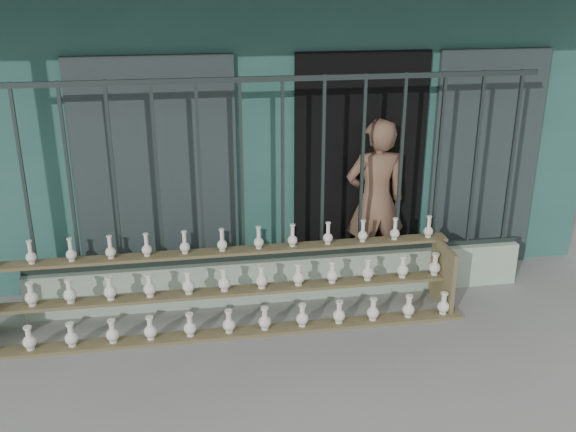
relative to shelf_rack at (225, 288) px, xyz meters
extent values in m
plane|color=slate|center=(0.61, -0.88, -0.36)|extent=(60.00, 60.00, 0.00)
cube|color=#275249|center=(0.61, 3.42, 1.24)|extent=(7.00, 5.00, 3.20)
cube|color=black|center=(1.51, 0.94, 0.84)|extent=(1.40, 0.12, 2.40)
cube|color=#212C2B|center=(-0.59, 0.90, 0.84)|extent=(1.60, 0.08, 2.40)
cube|color=#212C2B|center=(2.91, 0.90, 0.84)|extent=(1.20, 0.08, 2.40)
cube|color=#9EB79D|center=(0.61, 0.42, -0.14)|extent=(5.00, 0.20, 0.45)
cube|color=#283330|center=(-1.74, 0.42, 0.99)|extent=(0.03, 0.03, 1.80)
cube|color=#283330|center=(-1.34, 0.42, 0.99)|extent=(0.03, 0.03, 1.80)
cube|color=#283330|center=(-0.95, 0.42, 0.99)|extent=(0.03, 0.03, 1.80)
cube|color=#283330|center=(-0.56, 0.42, 0.99)|extent=(0.03, 0.03, 1.80)
cube|color=#283330|center=(-0.17, 0.42, 0.99)|extent=(0.03, 0.03, 1.80)
cube|color=#283330|center=(0.22, 0.42, 0.99)|extent=(0.03, 0.03, 1.80)
cube|color=#283330|center=(0.61, 0.42, 0.99)|extent=(0.03, 0.03, 1.80)
cube|color=#283330|center=(1.01, 0.42, 0.99)|extent=(0.03, 0.03, 1.80)
cube|color=#283330|center=(1.40, 0.42, 0.99)|extent=(0.03, 0.03, 1.80)
cube|color=#283330|center=(1.79, 0.42, 0.99)|extent=(0.03, 0.03, 1.80)
cube|color=#283330|center=(2.18, 0.42, 0.99)|extent=(0.03, 0.03, 1.80)
cube|color=#283330|center=(2.57, 0.42, 0.99)|extent=(0.03, 0.03, 1.80)
cube|color=#283330|center=(2.96, 0.42, 0.99)|extent=(0.03, 0.03, 1.80)
cube|color=#283330|center=(0.61, 0.42, 1.86)|extent=(5.00, 0.04, 0.05)
cube|color=#283330|center=(0.61, 0.42, 0.11)|extent=(5.00, 0.04, 0.05)
cube|color=brown|center=(0.00, -0.23, -0.35)|extent=(4.50, 0.18, 0.03)
cube|color=brown|center=(0.00, 0.02, -0.05)|extent=(4.50, 0.18, 0.03)
cube|color=brown|center=(0.00, 0.27, 0.25)|extent=(4.50, 0.18, 0.03)
cube|color=brown|center=(2.15, 0.02, -0.04)|extent=(0.04, 0.55, 0.64)
imported|color=brown|center=(1.65, 0.71, 0.52)|extent=(0.65, 0.44, 1.76)
camera|label=1|loc=(-0.32, -5.38, 2.72)|focal=40.00mm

